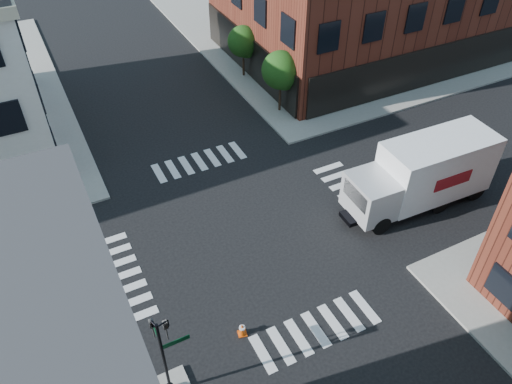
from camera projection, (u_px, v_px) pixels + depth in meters
name	position (u px, v px, depth m)	size (l,w,h in m)	color
ground	(248.00, 231.00, 27.17)	(120.00, 120.00, 0.00)	black
sidewalk_ne	(346.00, 24.00, 48.51)	(30.00, 30.00, 0.15)	gray
tree_near	(282.00, 72.00, 34.44)	(2.69, 2.69, 4.49)	black
tree_far	(244.00, 43.00, 38.68)	(2.43, 2.43, 4.07)	black
signal_pole	(163.00, 349.00, 18.49)	(1.29, 1.24, 4.60)	black
box_truck	(424.00, 173.00, 27.63)	(9.02, 3.00, 4.04)	silver
traffic_cone	(242.00, 329.00, 22.05)	(0.47, 0.47, 0.73)	#CA4409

